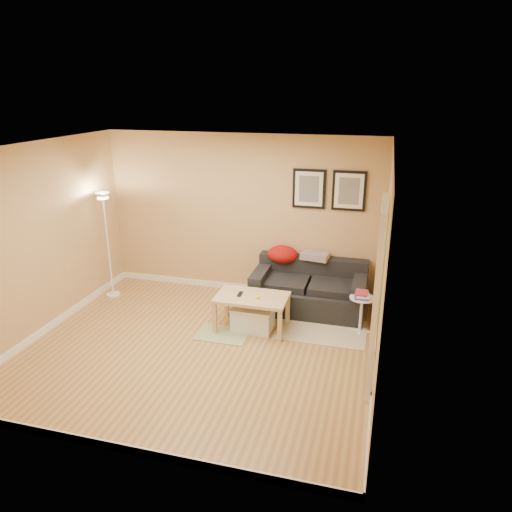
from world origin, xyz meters
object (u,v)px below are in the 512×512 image
coffee_table (252,312)px  side_table (361,315)px  storage_bin (253,318)px  floor_lamp (108,248)px  book_stack (362,295)px  sofa (309,287)px

coffee_table → side_table: bearing=9.0°
storage_bin → floor_lamp: 2.68m
coffee_table → storage_bin: size_ratio=1.74×
coffee_table → floor_lamp: floor_lamp is taller
floor_lamp → storage_bin: bearing=-11.8°
coffee_table → book_stack: bearing=9.0°
book_stack → coffee_table: bearing=-167.4°
sofa → coffee_table: 1.07m
coffee_table → floor_lamp: (-2.53, 0.51, 0.57)m
coffee_table → book_stack: 1.55m
coffee_table → side_table: size_ratio=1.90×
sofa → book_stack: sofa is taller
sofa → book_stack: size_ratio=6.82×
storage_bin → book_stack: bearing=12.6°
sofa → book_stack: 0.98m
sofa → side_table: (0.81, -0.52, -0.11)m
storage_bin → floor_lamp: bearing=168.2°
side_table → coffee_table: bearing=-168.6°
sofa → storage_bin: 1.09m
book_stack → sofa: bearing=148.7°
sofa → storage_bin: bearing=-128.0°
sofa → side_table: sofa is taller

